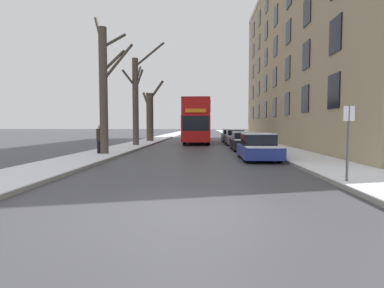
{
  "coord_description": "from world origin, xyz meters",
  "views": [
    {
      "loc": [
        0.51,
        -6.18,
        1.79
      ],
      "look_at": [
        -0.64,
        20.01,
        0.2
      ],
      "focal_mm": 28.0,
      "sensor_mm": 36.0,
      "label": 1
    }
  ],
  "objects": [
    {
      "name": "parked_car_1",
      "position": [
        3.32,
        15.88,
        0.64
      ],
      "size": [
        1.71,
        4.41,
        1.37
      ],
      "color": "black",
      "rests_on": "ground"
    },
    {
      "name": "bare_tree_left_1",
      "position": [
        -5.41,
        19.41,
        4.2
      ],
      "size": [
        3.42,
        3.86,
        8.98
      ],
      "color": "#4C4238",
      "rests_on": "ground"
    },
    {
      "name": "street_sign_post",
      "position": [
        4.71,
        2.79,
        1.39
      ],
      "size": [
        0.32,
        0.07,
        2.41
      ],
      "color": "#4C4F54",
      "rests_on": "ground"
    },
    {
      "name": "parked_car_3",
      "position": [
        3.32,
        27.9,
        0.64
      ],
      "size": [
        1.78,
        4.44,
        1.39
      ],
      "color": "#474C56",
      "rests_on": "ground"
    },
    {
      "name": "sidewalk_left",
      "position": [
        -5.82,
        53.0,
        0.08
      ],
      "size": [
        2.82,
        130.0,
        0.16
      ],
      "color": "gray",
      "rests_on": "ground"
    },
    {
      "name": "ground_plane",
      "position": [
        0.0,
        0.0,
        0.0
      ],
      "size": [
        320.0,
        320.0,
        0.0
      ],
      "primitive_type": "plane",
      "color": "#424247"
    },
    {
      "name": "bare_tree_left_0",
      "position": [
        -5.42,
        11.37,
        4.11
      ],
      "size": [
        2.25,
        2.1,
        8.41
      ],
      "color": "#4C4238",
      "rests_on": "ground"
    },
    {
      "name": "double_decker_bus",
      "position": [
        -0.33,
        25.19,
        2.47
      ],
      "size": [
        2.63,
        10.39,
        4.37
      ],
      "color": "red",
      "rests_on": "ground"
    },
    {
      "name": "oncoming_van",
      "position": [
        -1.35,
        37.88,
        1.33
      ],
      "size": [
        1.99,
        5.03,
        2.47
      ],
      "color": "#9EA3AD",
      "rests_on": "ground"
    },
    {
      "name": "sidewalk_right",
      "position": [
        5.82,
        53.0,
        0.08
      ],
      "size": [
        2.82,
        130.0,
        0.16
      ],
      "color": "gray",
      "rests_on": "ground"
    },
    {
      "name": "pedestrian_left_sidewalk",
      "position": [
        -5.76,
        11.35,
        1.02
      ],
      "size": [
        0.41,
        0.41,
        1.87
      ],
      "rotation": [
        0.0,
        0.0,
        0.79
      ],
      "color": "black",
      "rests_on": "ground"
    },
    {
      "name": "bare_tree_left_2",
      "position": [
        -5.56,
        26.56,
        3.07
      ],
      "size": [
        2.67,
        2.59,
        6.76
      ],
      "color": "#4C4238",
      "rests_on": "ground"
    },
    {
      "name": "parked_car_0",
      "position": [
        3.32,
        9.73,
        0.65
      ],
      "size": [
        1.87,
        4.01,
        1.4
      ],
      "color": "navy",
      "rests_on": "ground"
    },
    {
      "name": "parked_car_2",
      "position": [
        3.32,
        22.03,
        0.67
      ],
      "size": [
        1.72,
        4.08,
        1.45
      ],
      "color": "slate",
      "rests_on": "ground"
    },
    {
      "name": "terrace_facade_right",
      "position": [
        11.72,
        23.2,
        8.98
      ],
      "size": [
        9.1,
        35.46,
        17.95
      ],
      "color": "tan",
      "rests_on": "ground"
    }
  ]
}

